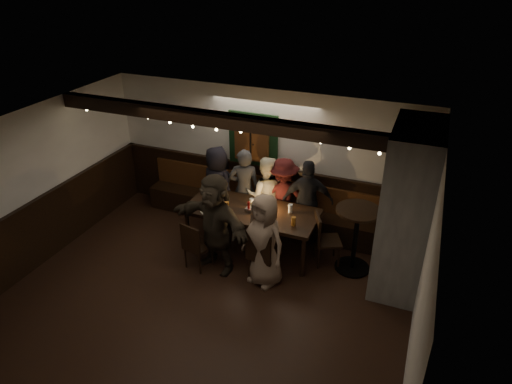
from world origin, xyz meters
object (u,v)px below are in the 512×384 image
at_px(dining_table, 251,213).
at_px(person_c, 265,195).
at_px(high_top, 356,232).
at_px(chair_end, 323,236).
at_px(chair_near_left, 195,244).
at_px(chair_near_right, 261,253).
at_px(person_a, 218,186).
at_px(person_e, 308,201).
at_px(person_b, 244,189).
at_px(person_d, 283,197).
at_px(person_g, 264,240).
at_px(person_f, 215,223).

bearing_deg(dining_table, person_c, 90.77).
xyz_separation_m(dining_table, high_top, (1.77, 0.12, -0.02)).
relative_size(chair_end, high_top, 0.82).
bearing_deg(chair_near_left, chair_near_right, 5.55).
height_order(chair_near_left, chair_near_right, chair_near_right).
bearing_deg(person_a, high_top, -168.35).
distance_m(dining_table, high_top, 1.77).
relative_size(chair_end, person_e, 0.60).
distance_m(high_top, person_e, 1.14).
bearing_deg(person_e, person_b, -13.69).
bearing_deg(chair_near_right, person_c, 108.55).
relative_size(dining_table, person_b, 1.42).
bearing_deg(person_a, chair_end, -171.76).
relative_size(high_top, person_d, 0.76).
relative_size(person_d, person_g, 0.96).
height_order(chair_near_right, high_top, high_top).
relative_size(high_top, person_e, 0.73).
distance_m(person_c, person_d, 0.33).
bearing_deg(chair_near_left, person_b, 81.12).
distance_m(person_d, person_g, 1.50).
distance_m(chair_near_right, person_a, 1.99).
bearing_deg(person_g, person_c, 129.62).
bearing_deg(person_c, person_f, 55.97).
height_order(chair_end, person_c, person_c).
distance_m(high_top, person_g, 1.52).
bearing_deg(person_e, dining_table, 25.87).
height_order(chair_near_right, person_f, person_f).
height_order(person_b, person_g, person_b).
bearing_deg(dining_table, high_top, 3.77).
bearing_deg(person_g, person_f, -164.61).
distance_m(chair_end, person_e, 0.81).
bearing_deg(chair_near_right, dining_table, 122.39).
bearing_deg(person_c, chair_near_right, 88.45).
bearing_deg(chair_near_right, person_a, 135.94).
relative_size(chair_near_right, person_g, 0.62).
bearing_deg(person_g, chair_near_left, -154.86).
distance_m(person_c, person_g, 1.53).
bearing_deg(high_top, person_a, 169.33).
height_order(person_b, person_f, person_f).
bearing_deg(person_g, dining_table, 144.35).
bearing_deg(person_e, person_c, -15.14).
height_order(person_a, person_b, person_b).
distance_m(chair_near_left, chair_near_right, 1.13).
xyz_separation_m(chair_near_right, chair_end, (0.77, 0.82, -0.02)).
relative_size(person_a, person_g, 1.01).
relative_size(person_a, person_e, 1.01).
bearing_deg(chair_near_right, chair_end, 47.03).
bearing_deg(high_top, chair_end, -175.89).
bearing_deg(person_c, person_d, 169.62).
height_order(chair_end, person_f, person_f).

